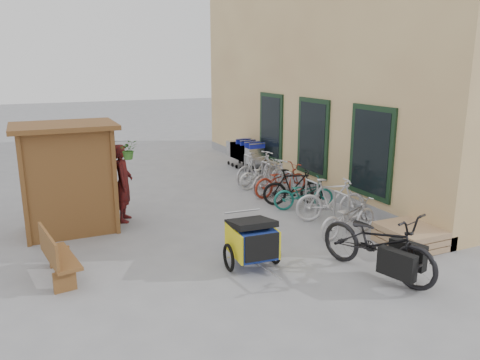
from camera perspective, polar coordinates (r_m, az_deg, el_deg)
name	(u,v)px	position (r m, az deg, el deg)	size (l,w,h in m)	color
ground	(248,245)	(9.73, 1.02, -7.98)	(80.00, 80.00, 0.00)	gray
building	(367,68)	(16.36, 15.25, 13.02)	(6.07, 13.00, 7.00)	#DEBD7F
kiosk	(63,163)	(10.82, -20.79, 1.94)	(2.49, 1.65, 2.40)	brown
bike_rack	(287,183)	(12.62, 5.73, -0.40)	(0.05, 5.35, 0.86)	#A5A8AD
pallet_stack	(410,236)	(10.24, 20.01, -6.46)	(1.00, 1.20, 0.40)	tan
bench	(56,255)	(8.74, -21.48, -8.52)	(0.61, 1.41, 0.87)	brown
shopping_carts	(245,152)	(16.50, 0.56, 3.49)	(0.60, 2.02, 1.08)	silver
child_trailer	(252,239)	(8.60, 1.47, -7.18)	(1.00, 1.66, 0.97)	navy
cargo_bike	(378,243)	(8.60, 16.51, -7.36)	(1.39, 2.43, 1.21)	black
person_kiosk	(123,183)	(11.29, -14.07, -0.37)	(0.67, 0.44, 1.84)	maroon
bike_0	(348,217)	(10.37, 13.07, -4.45)	(0.56, 1.62, 0.85)	silver
bike_1	(331,200)	(11.25, 11.08, -2.37)	(0.49, 1.74, 1.04)	silver
bike_2	(304,194)	(12.06, 7.77, -1.65)	(0.55, 1.57, 0.83)	#1C7065
bike_3	(294,187)	(12.37, 6.54, -0.85)	(0.46, 1.62, 0.98)	black
bike_4	(281,180)	(13.21, 5.00, -0.01)	(0.60, 1.73, 0.91)	#9C2F1C
bike_5	(273,177)	(13.35, 4.03, 0.36)	(0.47, 1.66, 1.00)	silver
bike_6	(263,174)	(14.01, 2.83, 0.68)	(0.55, 1.58, 0.83)	silver
bike_7	(258,168)	(14.35, 2.25, 1.46)	(0.49, 1.75, 1.05)	silver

